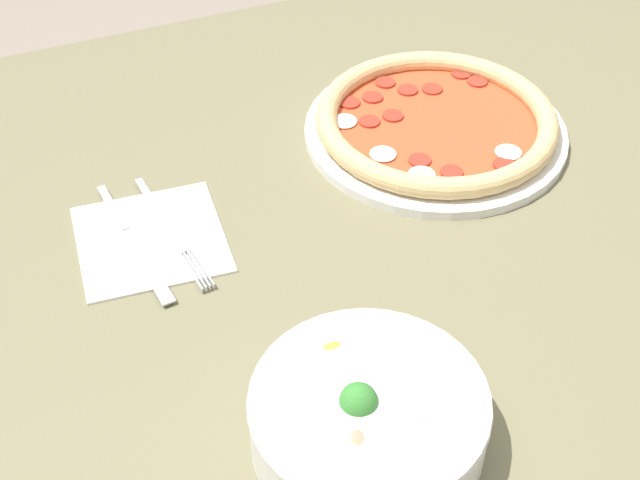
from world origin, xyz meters
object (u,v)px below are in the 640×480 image
pizza (436,124)px  knife (130,237)px  bowl (368,416)px  fork (170,230)px

pizza → knife: pizza is taller
pizza → bowl: size_ratio=1.59×
knife → fork: bearing=75.0°
fork → bowl: bearing=7.9°
pizza → knife: bearing=5.7°
fork → knife: (0.04, -0.01, -0.00)m
knife → pizza: bearing=89.9°
pizza → knife: 0.40m
bowl → knife: (0.12, -0.33, -0.03)m
bowl → fork: bowl is taller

